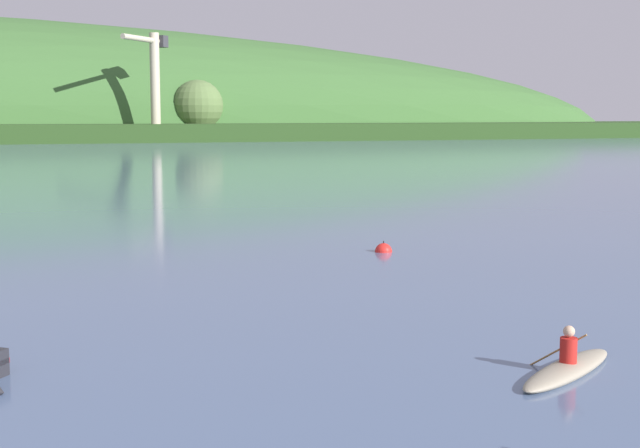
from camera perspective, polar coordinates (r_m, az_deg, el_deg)
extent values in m
cube|color=#27431B|center=(188.12, -12.98, 5.78)|extent=(531.87, 77.33, 3.31)
sphere|color=#56703D|center=(181.71, -7.82, 7.51)|extent=(10.23, 10.23, 10.23)
cube|color=#4C4C51|center=(170.79, -10.41, 5.53)|extent=(5.59, 5.59, 2.00)
cylinder|color=#BCB293|center=(170.86, -10.49, 8.89)|extent=(1.81, 1.81, 18.09)
cylinder|color=#BCB293|center=(167.39, -11.38, 11.52)|extent=(7.93, 9.66, 0.99)
cube|color=#333338|center=(173.08, -10.18, 11.39)|extent=(3.13, 3.02, 2.17)
ellipsoid|color=gray|center=(17.57, 15.54, -8.94)|extent=(3.30, 2.54, 0.30)
cylinder|color=#B21E19|center=(17.49, 15.57, -7.88)|extent=(0.44, 0.44, 0.55)
sphere|color=tan|center=(17.39, 15.61, -6.62)|extent=(0.22, 0.22, 0.22)
cylinder|color=olive|center=(17.71, 14.75, -7.91)|extent=(0.73, 1.06, 0.89)
sphere|color=red|center=(31.79, 4.08, -1.78)|extent=(0.62, 0.62, 0.62)
cylinder|color=black|center=(31.74, 4.08, -1.16)|extent=(0.04, 0.04, 0.08)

